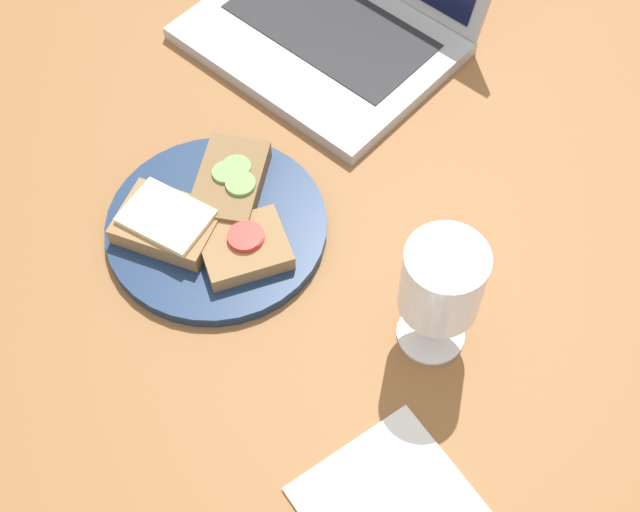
# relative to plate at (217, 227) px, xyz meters

# --- Properties ---
(wooden_table) EXTENTS (1.40, 1.40, 0.03)m
(wooden_table) POSITION_rel_plate_xyz_m (0.12, 0.04, -0.02)
(wooden_table) COLOR brown
(wooden_table) RESTS_ON ground
(plate) EXTENTS (0.25, 0.25, 0.01)m
(plate) POSITION_rel_plate_xyz_m (0.00, 0.00, 0.00)
(plate) COLOR navy
(plate) RESTS_ON wooden_table
(sandwich_with_cucumber) EXTENTS (0.12, 0.13, 0.03)m
(sandwich_with_cucumber) POSITION_rel_plate_xyz_m (-0.02, 0.05, 0.02)
(sandwich_with_cucumber) COLOR brown
(sandwich_with_cucumber) RESTS_ON plate
(sandwich_with_cheese) EXTENTS (0.13, 0.11, 0.03)m
(sandwich_with_cheese) POSITION_rel_plate_xyz_m (-0.03, -0.04, 0.02)
(sandwich_with_cheese) COLOR #937047
(sandwich_with_cheese) RESTS_ON plate
(sandwich_with_tomato) EXTENTS (0.11, 0.12, 0.03)m
(sandwich_with_tomato) POSITION_rel_plate_xyz_m (0.05, -0.01, 0.02)
(sandwich_with_tomato) COLOR #937047
(sandwich_with_tomato) RESTS_ON plate
(wine_glass) EXTENTS (0.08, 0.08, 0.15)m
(wine_glass) POSITION_rel_plate_xyz_m (0.26, 0.05, 0.10)
(wine_glass) COLOR white
(wine_glass) RESTS_ON wooden_table
(laptop) EXTENTS (0.32, 0.31, 0.22)m
(laptop) POSITION_rel_plate_xyz_m (-0.11, 0.34, 0.03)
(laptop) COLOR #ADAFB5
(laptop) RESTS_ON wooden_table
(napkin) EXTENTS (0.17, 0.18, 0.00)m
(napkin) POSITION_rel_plate_xyz_m (0.34, -0.11, -0.01)
(napkin) COLOR white
(napkin) RESTS_ON wooden_table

